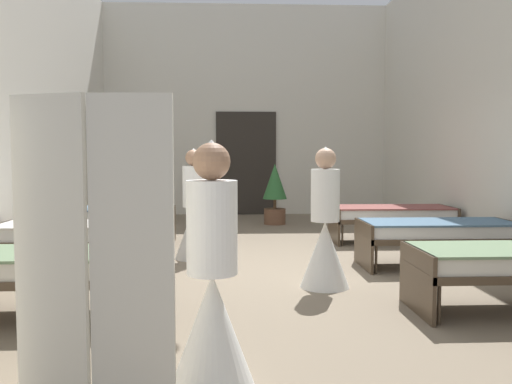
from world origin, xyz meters
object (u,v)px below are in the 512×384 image
at_px(bed_left_row_0, 13,268).
at_px(privacy_screen, 48,265).
at_px(bed_right_row_1, 437,232).
at_px(bed_left_row_2, 112,216).
at_px(bed_right_row_2, 392,215).
at_px(nurse_near_aisle, 212,302).
at_px(nurse_mid_aisle, 325,238).
at_px(potted_plant, 275,191).
at_px(nurse_far_aisle, 194,220).
at_px(patient_seated_primary, 134,189).
at_px(bed_left_row_1, 77,234).

relative_size(bed_left_row_0, privacy_screen, 1.12).
distance_m(bed_right_row_1, bed_left_row_2, 4.83).
bearing_deg(bed_left_row_2, bed_right_row_2, 0.00).
relative_size(nurse_near_aisle, nurse_mid_aisle, 1.00).
bearing_deg(nurse_mid_aisle, potted_plant, 86.83).
relative_size(nurse_far_aisle, privacy_screen, 0.87).
distance_m(bed_left_row_2, nurse_far_aisle, 1.83).
xyz_separation_m(bed_left_row_0, patient_seated_primary, (0.35, 3.76, 0.43)).
xyz_separation_m(nurse_far_aisle, privacy_screen, (-0.41, -4.49, 0.32)).
height_order(bed_left_row_2, privacy_screen, privacy_screen).
xyz_separation_m(bed_right_row_2, privacy_screen, (-3.49, -5.71, 0.41)).
relative_size(bed_right_row_2, nurse_far_aisle, 1.28).
bearing_deg(patient_seated_primary, privacy_screen, -83.96).
xyz_separation_m(bed_left_row_1, bed_right_row_1, (4.44, 0.00, 0.00)).
bearing_deg(patient_seated_primary, nurse_far_aisle, -49.39).
bearing_deg(nurse_far_aisle, bed_left_row_2, 72.69).
height_order(bed_right_row_1, potted_plant, potted_plant).
bearing_deg(privacy_screen, nurse_far_aisle, 104.31).
relative_size(bed_left_row_0, nurse_near_aisle, 1.28).
bearing_deg(bed_right_row_2, bed_right_row_1, -90.00).
xyz_separation_m(nurse_mid_aisle, nurse_far_aisle, (-1.49, 1.64, 0.00)).
relative_size(bed_left_row_2, patient_seated_primary, 2.38).
xyz_separation_m(bed_left_row_1, bed_left_row_2, (0.00, 1.90, 0.00)).
bearing_deg(nurse_near_aisle, bed_left_row_1, 174.13).
distance_m(bed_right_row_1, bed_right_row_2, 1.90).
xyz_separation_m(bed_left_row_1, bed_right_row_2, (4.44, 1.90, 0.00)).
bearing_deg(bed_left_row_2, nurse_near_aisle, -71.64).
xyz_separation_m(bed_right_row_1, bed_right_row_2, (0.00, 1.90, 0.00)).
bearing_deg(nurse_mid_aisle, privacy_screen, -128.01).
height_order(bed_left_row_2, patient_seated_primary, patient_seated_primary).
relative_size(bed_left_row_0, bed_right_row_2, 1.00).
relative_size(nurse_mid_aisle, privacy_screen, 0.87).
bearing_deg(bed_right_row_2, nurse_near_aisle, -116.97).
relative_size(bed_right_row_1, patient_seated_primary, 2.38).
xyz_separation_m(bed_right_row_1, patient_seated_primary, (-4.09, 1.86, 0.43)).
distance_m(bed_right_row_1, privacy_screen, 5.18).
distance_m(patient_seated_primary, potted_plant, 3.34).
height_order(bed_left_row_0, bed_left_row_1, same).
distance_m(potted_plant, privacy_screen, 8.20).
relative_size(nurse_far_aisle, potted_plant, 1.22).
xyz_separation_m(bed_left_row_0, potted_plant, (2.74, 6.09, 0.24)).
bearing_deg(patient_seated_primary, bed_right_row_1, -24.52).
relative_size(bed_right_row_1, privacy_screen, 1.12).
xyz_separation_m(bed_right_row_1, privacy_screen, (-3.49, -3.81, 0.41)).
xyz_separation_m(bed_left_row_0, bed_right_row_1, (4.44, 1.90, 0.00)).
distance_m(bed_left_row_1, potted_plant, 5.01).
relative_size(bed_left_row_0, bed_left_row_2, 1.00).
bearing_deg(bed_left_row_2, privacy_screen, -80.55).
bearing_deg(bed_left_row_1, nurse_mid_aisle, -18.53).
bearing_deg(bed_left_row_1, bed_right_row_2, 23.19).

